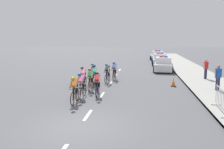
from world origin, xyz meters
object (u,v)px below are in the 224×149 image
cyclist_eighth (93,73)px  crowd_barrier_front (222,100)px  cyclist_seventh (107,73)px  cyclist_ninth (114,70)px  cyclist_fourth (90,79)px  cyclist_second (81,85)px  spectator_middle (218,76)px  cyclist_third (97,83)px  police_car_nearest (163,65)px  traffic_cone_near (173,82)px  cyclist_sixth (94,75)px  police_car_second (160,60)px  police_car_third (157,56)px  cyclist_fifth (83,77)px  cyclist_lead (75,89)px  spectator_closest (206,67)px

cyclist_eighth → crowd_barrier_front: cyclist_eighth is taller
cyclist_seventh → cyclist_ninth: (0.38, 1.52, 0.00)m
cyclist_fourth → cyclist_ninth: bearing=75.8°
cyclist_fourth → crowd_barrier_front: 8.42m
cyclist_second → spectator_middle: (8.54, 2.70, 0.30)m
cyclist_seventh → cyclist_third: bearing=-89.8°
cyclist_second → cyclist_ninth: (1.22, 6.58, 0.00)m
police_car_nearest → traffic_cone_near: (0.09, -8.23, -0.37)m
cyclist_fourth → cyclist_sixth: bearing=93.2°
cyclist_sixth → crowd_barrier_front: bearing=-39.7°
cyclist_sixth → police_car_second: (5.79, 14.30, -0.11)m
cyclist_second → cyclist_third: same height
cyclist_third → cyclist_seventh: 4.41m
cyclist_eighth → cyclist_second: bearing=-86.5°
police_car_third → crowd_barrier_front: size_ratio=1.93×
cyclist_sixth → cyclist_fifth: bearing=-125.4°
police_car_nearest → crowd_barrier_front: police_car_nearest is taller
cyclist_second → cyclist_third: bearing=37.2°
cyclist_fourth → police_car_nearest: (5.69, 10.33, -0.11)m
cyclist_eighth → spectator_middle: (8.85, -2.43, 0.30)m
cyclist_lead → traffic_cone_near: 8.10m
cyclist_fourth → cyclist_fifth: bearing=129.1°
cyclist_second → cyclist_third: 1.07m
cyclist_third → spectator_middle: bearing=14.9°
cyclist_third → cyclist_eighth: (-1.17, 4.48, 0.00)m
spectator_closest → police_car_third: bearing=100.6°
cyclist_ninth → spectator_closest: bearing=5.1°
cyclist_ninth → crowd_barrier_front: size_ratio=0.74×
cyclist_fourth → cyclist_seventh: bearing=75.7°
spectator_middle → cyclist_lead: bearing=-155.4°
police_car_third → traffic_cone_near: 19.50m
cyclist_sixth → spectator_closest: bearing=20.6°
police_car_nearest → cyclist_sixth: bearing=-124.1°
cyclist_third → spectator_closest: size_ratio=1.03×
cyclist_fifth → police_car_second: police_car_second is taller
cyclist_fifth → police_car_nearest: size_ratio=0.38×
cyclist_seventh → traffic_cone_near: size_ratio=2.69×
police_car_nearest → crowd_barrier_front: bearing=-84.0°
cyclist_second → police_car_second: bearing=72.4°
cyclist_seventh → cyclist_ninth: same height
cyclist_fifth → cyclist_seventh: bearing=53.9°
cyclist_ninth → crowd_barrier_front: (6.11, -8.74, -0.14)m
traffic_cone_near → crowd_barrier_front: bearing=-77.2°
police_car_second → spectator_closest: bearing=-74.3°
cyclist_fifth → crowd_barrier_front: bearing=-33.2°
cyclist_eighth → spectator_middle: bearing=-15.3°
police_car_second → spectator_middle: (2.75, -15.53, 0.40)m
traffic_cone_near → spectator_closest: spectator_closest is taller
cyclist_seventh → police_car_second: size_ratio=0.39×
cyclist_lead → cyclist_ninth: same height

